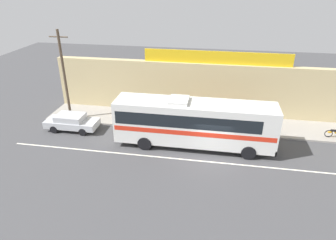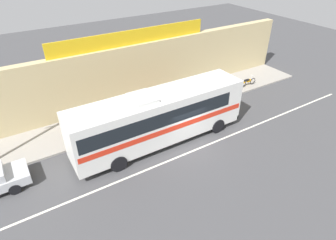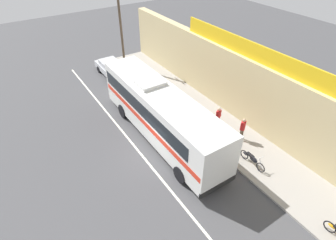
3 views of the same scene
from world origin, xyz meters
name	(u,v)px [view 1 (image 1 of 3)]	position (x,y,z in m)	size (l,w,h in m)	color
ground_plane	(212,156)	(0.00, 0.00, 0.00)	(70.00, 70.00, 0.00)	#444447
sidewalk_slab	(214,123)	(0.00, 5.20, 0.07)	(30.00, 3.60, 0.14)	gray
storefront_facade	(217,90)	(0.00, 7.35, 2.40)	(30.00, 0.70, 4.80)	tan
storefront_billboard	(217,58)	(-0.21, 7.35, 5.35)	(12.75, 0.12, 1.10)	gold
road_center_stripe	(211,162)	(0.00, -0.80, 0.00)	(30.00, 0.14, 0.01)	silver
intercity_bus	(193,121)	(-1.54, 1.23, 2.07)	(11.76, 2.63, 3.78)	silver
parked_car	(72,122)	(-11.75, 2.12, 0.74)	(4.36, 1.85, 1.37)	#B7BABF
utility_pole	(64,75)	(-12.79, 3.95, 4.17)	(1.60, 0.22, 7.79)	brown
motorcycle_red	(262,126)	(3.94, 4.34, 0.57)	(1.91, 0.56, 0.94)	black
pedestrian_far_right	(215,113)	(0.05, 5.01, 1.12)	(0.30, 0.48, 1.69)	navy
pedestrian_far_left	(237,112)	(1.90, 5.49, 1.13)	(0.30, 0.48, 1.71)	brown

